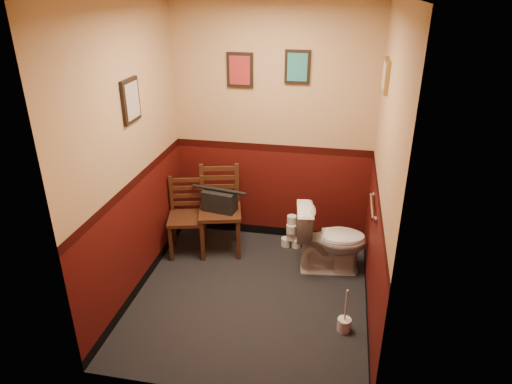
# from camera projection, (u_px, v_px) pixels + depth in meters

# --- Properties ---
(floor) EXTENTS (2.20, 2.40, 0.00)m
(floor) POSITION_uv_depth(u_px,v_px,m) (251.00, 295.00, 4.46)
(floor) COLOR black
(floor) RESTS_ON ground
(wall_back) EXTENTS (2.20, 0.00, 2.70)m
(wall_back) POSITION_uv_depth(u_px,v_px,m) (272.00, 127.00, 4.96)
(wall_back) COLOR #440D0A
(wall_back) RESTS_ON ground
(wall_front) EXTENTS (2.20, 0.00, 2.70)m
(wall_front) POSITION_uv_depth(u_px,v_px,m) (212.00, 237.00, 2.83)
(wall_front) COLOR #440D0A
(wall_front) RESTS_ON ground
(wall_left) EXTENTS (0.00, 2.40, 2.70)m
(wall_left) POSITION_uv_depth(u_px,v_px,m) (130.00, 158.00, 4.08)
(wall_left) COLOR #440D0A
(wall_left) RESTS_ON ground
(wall_right) EXTENTS (0.00, 2.40, 2.70)m
(wall_right) POSITION_uv_depth(u_px,v_px,m) (383.00, 176.00, 3.71)
(wall_right) COLOR #440D0A
(wall_right) RESTS_ON ground
(grab_bar) EXTENTS (0.05, 0.56, 0.06)m
(grab_bar) POSITION_uv_depth(u_px,v_px,m) (372.00, 206.00, 4.10)
(grab_bar) COLOR silver
(grab_bar) RESTS_ON wall_right
(framed_print_back_a) EXTENTS (0.28, 0.04, 0.36)m
(framed_print_back_a) POSITION_uv_depth(u_px,v_px,m) (240.00, 70.00, 4.75)
(framed_print_back_a) COLOR black
(framed_print_back_a) RESTS_ON wall_back
(framed_print_back_b) EXTENTS (0.26, 0.04, 0.34)m
(framed_print_back_b) POSITION_uv_depth(u_px,v_px,m) (297.00, 67.00, 4.63)
(framed_print_back_b) COLOR black
(framed_print_back_b) RESTS_ON wall_back
(framed_print_left) EXTENTS (0.04, 0.30, 0.38)m
(framed_print_left) POSITION_uv_depth(u_px,v_px,m) (131.00, 101.00, 3.96)
(framed_print_left) COLOR black
(framed_print_left) RESTS_ON wall_left
(framed_print_right) EXTENTS (0.04, 0.34, 0.28)m
(framed_print_right) POSITION_uv_depth(u_px,v_px,m) (386.00, 76.00, 3.95)
(framed_print_right) COLOR olive
(framed_print_right) RESTS_ON wall_right
(toilet) EXTENTS (0.78, 0.50, 0.72)m
(toilet) POSITION_uv_depth(u_px,v_px,m) (330.00, 240.00, 4.72)
(toilet) COLOR white
(toilet) RESTS_ON floor
(toilet_brush) EXTENTS (0.12, 0.12, 0.43)m
(toilet_brush) POSITION_uv_depth(u_px,v_px,m) (344.00, 324.00, 3.99)
(toilet_brush) COLOR silver
(toilet_brush) RESTS_ON floor
(chair_left) EXTENTS (0.49, 0.49, 0.86)m
(chair_left) POSITION_uv_depth(u_px,v_px,m) (187.00, 216.00, 5.04)
(chair_left) COLOR #442314
(chair_left) RESTS_ON floor
(chair_right) EXTENTS (0.55, 0.55, 0.97)m
(chair_right) POSITION_uv_depth(u_px,v_px,m) (220.00, 210.00, 5.05)
(chair_right) COLOR #442314
(chair_right) RESTS_ON floor
(handbag) EXTENTS (0.38, 0.24, 0.26)m
(handbag) POSITION_uv_depth(u_px,v_px,m) (220.00, 201.00, 4.95)
(handbag) COLOR black
(handbag) RESTS_ON chair_right
(tp_stack) EXTENTS (0.23, 0.14, 0.39)m
(tp_stack) POSITION_uv_depth(u_px,v_px,m) (291.00, 234.00, 5.21)
(tp_stack) COLOR silver
(tp_stack) RESTS_ON floor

